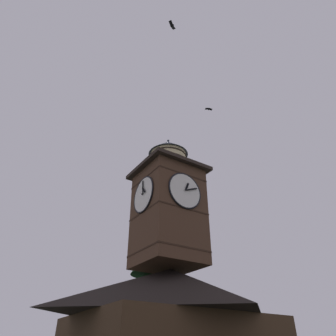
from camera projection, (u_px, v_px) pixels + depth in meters
name	position (u px, v px, depth m)	size (l,w,h in m)	color
building_main	(171.00, 330.00, 17.06)	(10.62, 8.98, 6.70)	#3F2C1C
clock_tower	(168.00, 203.00, 20.59)	(4.35, 4.35, 9.25)	#4C3323
pine_tree_behind	(156.00, 296.00, 22.62)	(6.74, 6.74, 14.45)	#473323
moon	(151.00, 266.00, 47.80)	(2.32, 2.32, 2.32)	silver
flying_bird_high	(172.00, 26.00, 21.10)	(0.71, 0.53, 0.17)	black
flying_bird_low	(209.00, 109.00, 24.71)	(0.59, 0.37, 0.14)	black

